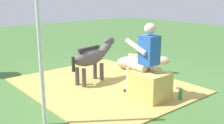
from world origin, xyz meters
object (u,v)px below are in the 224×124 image
object	(u,v)px
pony_lying	(137,63)
soda_bottle	(181,94)
hay_bale	(150,86)
person_seated	(144,56)
pony_standing	(92,57)
tent_pole_left	(40,52)

from	to	relation	value
pony_lying	soda_bottle	size ratio (longest dim) A/B	5.17
hay_bale	person_seated	bearing A→B (deg)	0.20
pony_standing	pony_lying	bearing A→B (deg)	-88.68
pony_lying	tent_pole_left	bearing A→B (deg)	110.81
person_seated	tent_pole_left	world-z (taller)	tent_pole_left
soda_bottle	tent_pole_left	size ratio (longest dim) A/B	0.11
person_seated	tent_pole_left	size ratio (longest dim) A/B	0.63
pony_lying	person_seated	bearing A→B (deg)	138.47
pony_standing	pony_lying	world-z (taller)	pony_standing
hay_bale	pony_standing	world-z (taller)	pony_standing
soda_bottle	pony_standing	bearing A→B (deg)	18.30
pony_lying	soda_bottle	world-z (taller)	pony_lying
hay_bale	pony_lying	bearing A→B (deg)	-38.15
person_seated	tent_pole_left	xyz separation A→B (m)	(0.13, 1.95, 0.33)
hay_bale	tent_pole_left	size ratio (longest dim) A/B	0.28
person_seated	pony_standing	world-z (taller)	person_seated
person_seated	pony_lying	world-z (taller)	person_seated
hay_bale	soda_bottle	xyz separation A→B (m)	(-0.41, -0.37, -0.14)
person_seated	pony_standing	bearing A→B (deg)	10.89
person_seated	hay_bale	bearing A→B (deg)	-179.80
pony_lying	pony_standing	bearing A→B (deg)	91.32
pony_standing	person_seated	bearing A→B (deg)	-169.11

